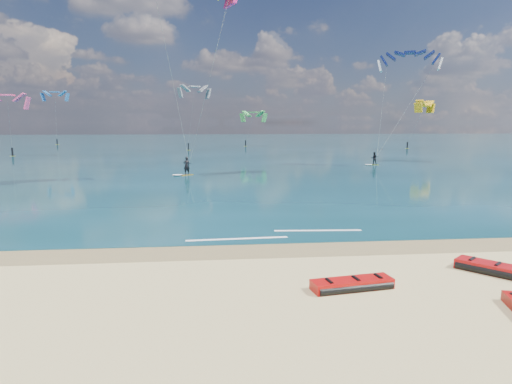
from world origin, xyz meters
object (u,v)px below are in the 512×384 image
(packed_kite_left, at_px, (352,289))
(packed_kite_mid, at_px, (493,273))
(kitesurfer_main, at_px, (189,75))
(kitesurfer_far, at_px, (394,99))

(packed_kite_left, xyz_separation_m, packed_kite_mid, (5.75, 1.04, 0.00))
(packed_kite_mid, relative_size, kitesurfer_main, 0.15)
(packed_kite_left, relative_size, kitesurfer_far, 0.19)
(packed_kite_mid, distance_m, kitesurfer_far, 44.31)
(kitesurfer_main, distance_m, kitesurfer_far, 28.18)
(packed_kite_mid, height_order, kitesurfer_main, kitesurfer_main)
(packed_kite_left, distance_m, packed_kite_mid, 5.84)
(packed_kite_left, height_order, packed_kite_mid, packed_kite_mid)
(kitesurfer_main, relative_size, kitesurfer_far, 1.24)
(packed_kite_left, height_order, kitesurfer_far, kitesurfer_far)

